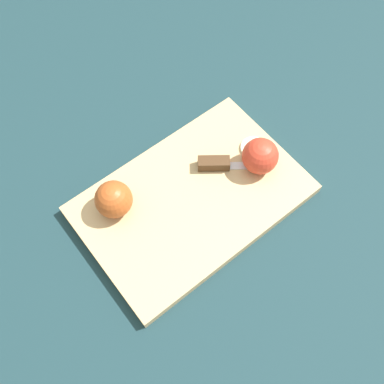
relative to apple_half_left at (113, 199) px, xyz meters
The scene contains 6 objects.
ground_plane 0.16m from the apple_half_left, 37.42° to the right, with size 4.00×4.00×0.00m, color #193338.
cutting_board 0.15m from the apple_half_left, 37.42° to the right, with size 0.46×0.33×0.02m.
apple_half_left is the anchor object (origin of this frame).
apple_half_right 0.29m from the apple_half_left, 27.80° to the right, with size 0.07×0.07×0.07m.
knife 0.21m from the apple_half_left, 21.40° to the right, with size 0.11×0.11×0.02m.
apple_slice 0.30m from the apple_half_left, 20.32° to the right, with size 0.05×0.05×0.01m.
Camera 1 is at (-0.28, -0.26, 0.79)m, focal length 42.00 mm.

